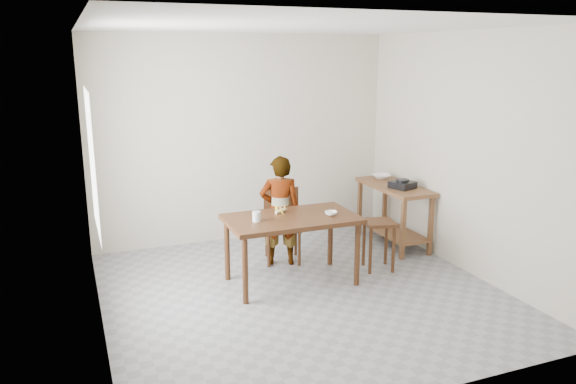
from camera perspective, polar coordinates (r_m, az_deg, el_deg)
name	(u,v)px	position (r m, az deg, el deg)	size (l,w,h in m)	color
floor	(302,294)	(6.01, 1.43, -10.35)	(4.00, 4.00, 0.04)	gray
ceiling	(304,24)	(5.49, 1.61, 16.74)	(4.00, 4.00, 0.04)	white
wall_back	(243,139)	(7.46, -4.62, 5.39)	(4.00, 0.04, 2.70)	beige
wall_front	(421,222)	(3.87, 13.38, -2.97)	(4.00, 0.04, 2.70)	beige
wall_left	(89,184)	(5.16, -19.59, 0.79)	(0.04, 4.00, 2.70)	beige
wall_right	(468,154)	(6.64, 17.80, 3.71)	(0.04, 4.00, 2.70)	beige
window_pane	(92,162)	(5.32, -19.29, 2.86)	(0.02, 1.10, 1.30)	white
dining_table	(291,250)	(6.12, 0.35, -5.90)	(1.40, 0.80, 0.75)	#3F2311
prep_counter	(393,215)	(7.46, 10.64, -2.27)	(0.50, 1.20, 0.80)	brown
child	(280,211)	(6.58, -0.83, -1.92)	(0.48, 0.31, 1.31)	white
dining_chair	(283,226)	(6.72, -0.56, -3.51)	(0.42, 0.42, 0.87)	#3F2311
stool	(378,245)	(6.60, 9.18, -5.35)	(0.33, 0.33, 0.58)	#3F2311
glass_tumbler	(256,217)	(5.83, -3.22, -2.50)	(0.09, 0.09, 0.11)	silver
small_bowl	(331,213)	(6.08, 4.39, -2.16)	(0.13, 0.13, 0.04)	white
banana	(281,210)	(6.14, -0.75, -1.87)	(0.17, 0.12, 0.06)	gold
serving_bowl	(382,177)	(7.69, 9.49, 1.56)	(0.24, 0.24, 0.06)	white
gas_burner	(402,185)	(7.19, 11.55, 0.72)	(0.26, 0.26, 0.09)	black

